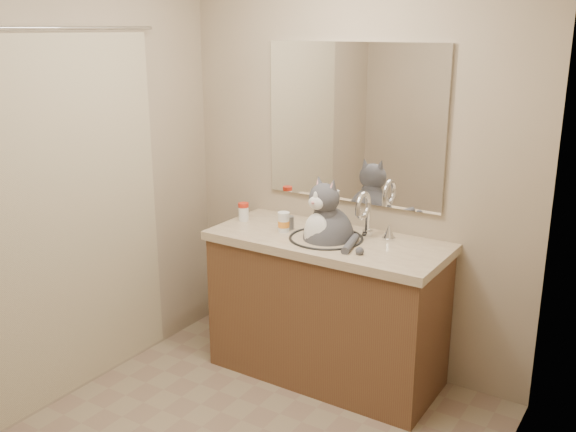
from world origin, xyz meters
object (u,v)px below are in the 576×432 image
Objects in this scene: cat at (327,235)px; pill_bottle_orange at (284,222)px; pill_bottle_redcap at (244,212)px; grey_canister at (290,223)px.

pill_bottle_orange is (-0.27, -0.02, 0.03)m from cat.
pill_bottle_redcap reaches higher than grey_canister.
pill_bottle_redcap is 1.39× the size of grey_canister.
grey_canister is (0.01, 0.06, -0.02)m from pill_bottle_orange.
pill_bottle_redcap is 0.33m from grey_canister.
grey_canister is (-0.27, 0.03, 0.02)m from cat.
grey_canister is at bearing 83.13° from pill_bottle_orange.
cat reaches higher than pill_bottle_redcap.
pill_bottle_redcap is at bearing 170.61° from pill_bottle_orange.
pill_bottle_orange is (0.32, -0.05, -0.00)m from pill_bottle_redcap.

